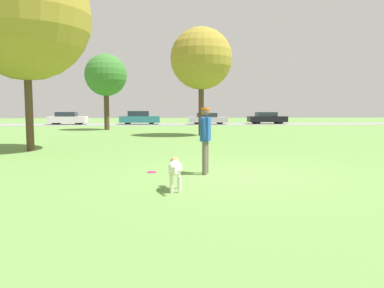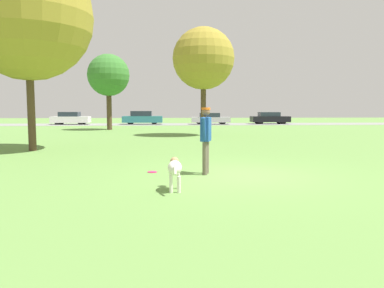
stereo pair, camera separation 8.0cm
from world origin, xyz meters
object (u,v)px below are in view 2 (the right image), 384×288
Objects in this scene: person at (206,134)px; tree_far_left at (108,76)px; tree_mid_center at (203,59)px; parked_car_white at (70,118)px; frisbee at (152,172)px; parked_car_black at (270,118)px; dog at (175,168)px; tree_near_left at (27,16)px; parked_car_teal at (142,118)px; parked_car_silver at (210,119)px.

person is 22.16m from tree_far_left.
parked_car_white is (-12.76, 17.59, -4.20)m from tree_mid_center.
parked_car_white is at bearing 107.62° from frisbee.
parked_car_black reaches higher than frisbee.
parked_car_black is at bearing -1.55° from person.
dog is 16.85m from tree_mid_center.
tree_near_left is 26.68m from parked_car_white.
person is 31.99m from parked_car_teal.
parked_car_white is 0.94× the size of parked_car_black.
parked_car_teal is at bearing -179.67° from parked_car_black.
parked_car_black reaches higher than parked_car_silver.
parked_car_teal is (-4.98, 17.58, -4.17)m from tree_mid_center.
tree_near_left reaches higher than frisbee.
person is 2.18m from dog.
dog is 35.30m from parked_car_white.
parked_car_black is (12.07, 31.31, 0.66)m from frisbee.
parked_car_white is at bearing -179.41° from parked_car_silver.
dog is 33.80m from parked_car_teal.
tree_far_left reaches higher than parked_car_black.
parked_car_black is at bearing -0.35° from parked_car_white.
tree_far_left is at bearing -99.70° from parked_car_teal.
dog is at bearing -97.86° from tree_mid_center.
person is at bearing -75.08° from tree_far_left.
tree_far_left reaches higher than parked_car_teal.
parked_car_silver reaches higher than frisbee.
parked_car_teal is 1.02× the size of parked_car_silver.
parked_car_teal is 7.50m from parked_car_silver.
person is 33.77m from parked_car_white.
frisbee is 0.03× the size of tree_near_left.
parked_car_white reaches higher than parked_car_black.
parked_car_silver is (2.49, 17.05, -4.24)m from tree_mid_center.
person is at bearing -15.24° from frisbee.
parked_car_black reaches higher than dog.
parked_car_white is at bearing 118.47° from tree_far_left.
parked_car_teal reaches higher than parked_car_silver.
tree_mid_center reaches higher than parked_car_black.
tree_mid_center is at bearing -54.18° from parked_car_white.
parked_car_teal is 1.02× the size of parked_car_black.
tree_mid_center is 1.71× the size of parked_car_white.
tree_near_left reaches higher than parked_car_silver.
dog is 35.53m from parked_car_black.
tree_mid_center reaches higher than person.
tree_far_left is at bearing -146.47° from parked_car_black.
parked_car_teal is at bearing 94.00° from frisbee.
parked_car_teal is (-2.76, 33.69, 0.24)m from dog.
parked_car_silver is (7.48, -0.53, -0.07)m from parked_car_teal.
tree_near_left is (-5.67, 7.90, 4.96)m from dog.
parked_car_white is 7.77m from parked_car_teal.
tree_far_left is at bearing -130.69° from parked_car_silver.
frisbee is (-0.56, 2.30, -0.46)m from dog.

